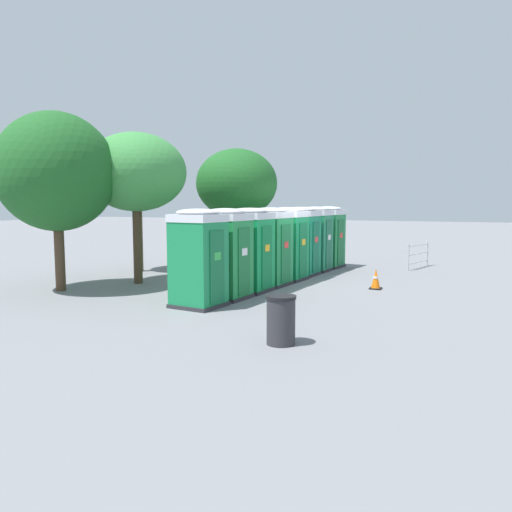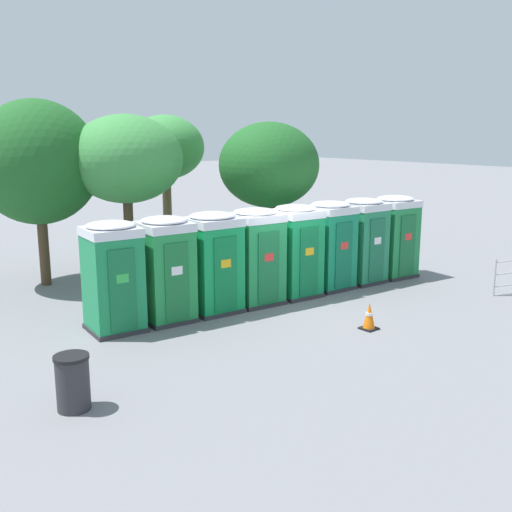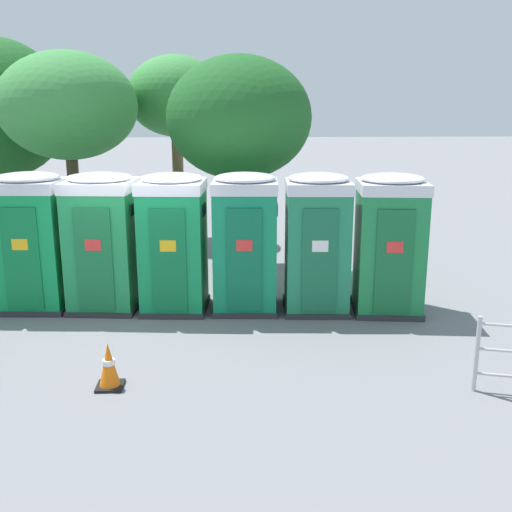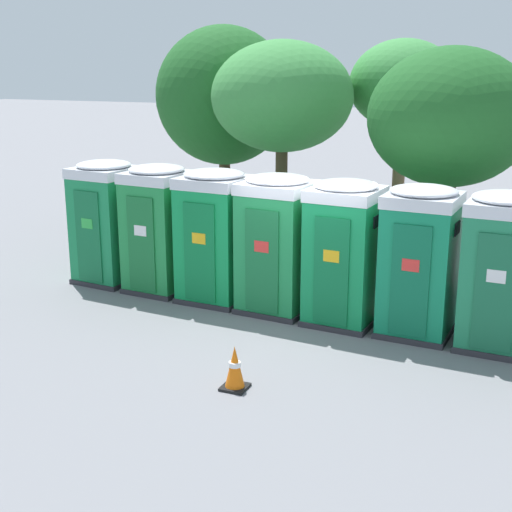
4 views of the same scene
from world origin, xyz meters
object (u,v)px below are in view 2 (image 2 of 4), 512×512
Objects in this scene: portapotty_0 at (113,276)px; traffic_cone at (369,316)px; portapotty_2 at (213,262)px; portapotty_4 at (296,250)px; portapotty_6 at (363,240)px; street_tree_1 at (126,160)px; street_tree_2 at (37,163)px; portapotty_3 at (256,256)px; portapotty_1 at (166,269)px; street_tree_3 at (269,166)px; street_tree_0 at (166,149)px; portapotty_5 at (330,245)px; portapotty_7 at (394,236)px; trash_can at (73,382)px.

portapotty_0 reaches higher than traffic_cone.
traffic_cone is at bearing -60.24° from portapotty_2.
portapotty_0 is 5.22m from portapotty_4.
portapotty_6 is (5.20, -0.40, 0.00)m from portapotty_2.
street_tree_2 reaches higher than street_tree_1.
portapotty_1 is at bearing 174.90° from portapotty_3.
street_tree_3 is at bearing 64.06° from portapotty_4.
portapotty_2 is 0.51× the size of street_tree_0.
portapotty_6 is (2.61, -0.15, 0.00)m from portapotty_4.
portapotty_3 is 2.61m from portapotty_5.
street_tree_0 is (-0.35, 6.11, 2.61)m from portapotty_4.
street_tree_3 is 6.84m from traffic_cone.
portapotty_7 reaches higher than traffic_cone.
traffic_cone is at bearing -64.09° from street_tree_2.
portapotty_2 is 3.92m from portapotty_5.
street_tree_1 reaches higher than portapotty_6.
street_tree_0 reaches higher than street_tree_3.
portapotty_2 is 1.00× the size of portapotty_7.
portapotty_4 is at bearing -5.35° from portapotty_1.
traffic_cone is (4.26, -8.77, -3.29)m from street_tree_2.
portapotty_0 is at bearing 141.16° from traffic_cone.
portapotty_1 and portapotty_2 have the same top height.
street_tree_2 is at bearing 123.42° from portapotty_3.
street_tree_3 is (-2.63, 2.92, 2.12)m from portapotty_7.
portapotty_0 is at bearing -122.43° from street_tree_1.
portapotty_4 is (1.30, -0.13, 0.00)m from portapotty_3.
portapotty_3 and portapotty_5 have the same top height.
portapotty_0 is 1.00× the size of portapotty_3.
traffic_cone is at bearing -3.82° from trash_can.
portapotty_2 is 4.69m from street_tree_1.
street_tree_2 is 1.13× the size of street_tree_3.
portapotty_0 is 0.51× the size of street_tree_1.
street_tree_0 is (4.85, 5.61, 2.61)m from portapotty_0.
street_tree_0 is 3.05m from street_tree_1.
traffic_cone is (-1.91, -5.80, -3.09)m from street_tree_3.
traffic_cone is (-3.25, -3.03, -0.97)m from portapotty_6.
portapotty_6 is at bearing -3.35° from portapotty_4.
portapotty_5 is at bearing -4.44° from portapotty_1.
traffic_cone is (3.26, -3.54, -0.97)m from portapotty_1.
portapotty_0 is at bearing 174.75° from portapotty_3.
traffic_cone is (-0.64, -3.18, -0.97)m from portapotty_4.
street_tree_1 reaches higher than portapotty_0.
street_tree_2 is at bearing 72.32° from trash_can.
portapotty_0 is at bearing 174.46° from portapotty_1.
portapotty_6 is at bearing 173.66° from portapotty_7.
portapotty_0 and portapotty_2 have the same top height.
portapotty_3 is 1.00× the size of portapotty_7.
street_tree_2 is (-6.20, 5.63, 2.31)m from portapotty_5.
portapotty_1 and portapotty_3 have the same top height.
portapotty_0 is 7.83m from portapotty_6.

